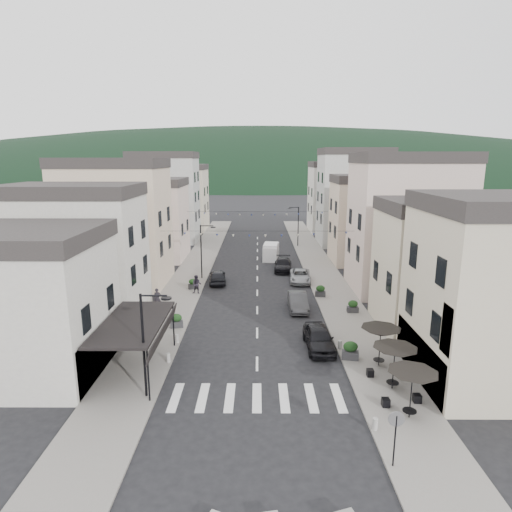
# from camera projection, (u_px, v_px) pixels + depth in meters

# --- Properties ---
(ground) EXTENTS (700.00, 700.00, 0.00)m
(ground) POSITION_uv_depth(u_px,v_px,m) (257.00, 419.00, 21.65)
(ground) COLOR black
(ground) RESTS_ON ground
(sidewalk_left) EXTENTS (4.00, 76.00, 0.12)m
(sidewalk_left) POSITION_uv_depth(u_px,v_px,m) (197.00, 265.00, 52.88)
(sidewalk_left) COLOR slate
(sidewalk_left) RESTS_ON ground
(sidewalk_right) EXTENTS (4.00, 76.00, 0.12)m
(sidewalk_right) POSITION_uv_depth(u_px,v_px,m) (318.00, 265.00, 52.82)
(sidewalk_right) COLOR slate
(sidewalk_right) RESTS_ON ground
(hill_backdrop) EXTENTS (640.00, 360.00, 70.00)m
(hill_backdrop) POSITION_uv_depth(u_px,v_px,m) (258.00, 177.00, 314.22)
(hill_backdrop) COLOR black
(hill_backdrop) RESTS_ON ground
(boutique_building) EXTENTS (12.00, 8.00, 8.00)m
(boutique_building) POSITION_uv_depth(u_px,v_px,m) (0.00, 310.00, 25.70)
(boutique_building) COLOR #B5B0A6
(boutique_building) RESTS_ON ground
(bistro_building) EXTENTS (10.00, 8.00, 10.00)m
(bistro_building) POSITION_uv_depth(u_px,v_px,m) (511.00, 300.00, 24.39)
(bistro_building) COLOR #C1B399
(bistro_building) RESTS_ON ground
(boutique_awning) EXTENTS (3.77, 7.50, 3.28)m
(boutique_awning) POSITION_uv_depth(u_px,v_px,m) (137.00, 324.00, 25.87)
(boutique_awning) COLOR black
(boutique_awning) RESTS_ON ground
(buildings_row_left) EXTENTS (10.20, 54.16, 14.00)m
(buildings_row_left) POSITION_uv_depth(u_px,v_px,m) (149.00, 211.00, 57.17)
(buildings_row_left) COLOR #B5B0A6
(buildings_row_left) RESTS_ON ground
(buildings_row_right) EXTENTS (10.20, 54.16, 14.50)m
(buildings_row_right) POSITION_uv_depth(u_px,v_px,m) (368.00, 210.00, 55.89)
(buildings_row_right) COLOR #C1B399
(buildings_row_right) RESTS_ON ground
(cafe_terrace) EXTENTS (2.50, 8.10, 2.53)m
(cafe_terrace) POSITION_uv_depth(u_px,v_px,m) (395.00, 352.00, 23.83)
(cafe_terrace) COLOR black
(cafe_terrace) RESTS_ON ground
(streetlamp_left_near) EXTENTS (1.70, 0.56, 6.00)m
(streetlamp_left_near) POSITION_uv_depth(u_px,v_px,m) (148.00, 335.00, 22.81)
(streetlamp_left_near) COLOR black
(streetlamp_left_near) RESTS_ON ground
(streetlamp_left_far) EXTENTS (1.70, 0.56, 6.00)m
(streetlamp_left_far) POSITION_uv_depth(u_px,v_px,m) (204.00, 246.00, 46.21)
(streetlamp_left_far) COLOR black
(streetlamp_left_far) RESTS_ON ground
(streetlamp_right_far) EXTENTS (1.70, 0.56, 6.00)m
(streetlamp_right_far) POSITION_uv_depth(u_px,v_px,m) (296.00, 222.00, 63.72)
(streetlamp_right_far) COLOR black
(streetlamp_right_far) RESTS_ON ground
(traffic_sign) EXTENTS (0.70, 0.07, 2.70)m
(traffic_sign) POSITION_uv_depth(u_px,v_px,m) (396.00, 428.00, 17.79)
(traffic_sign) COLOR black
(traffic_sign) RESTS_ON ground
(bollards) EXTENTS (11.66, 10.26, 0.60)m
(bollards) POSITION_uv_depth(u_px,v_px,m) (257.00, 361.00, 26.92)
(bollards) COLOR gray
(bollards) RESTS_ON ground
(bunting_near) EXTENTS (19.00, 0.28, 0.62)m
(bunting_near) POSITION_uv_depth(u_px,v_px,m) (257.00, 235.00, 41.86)
(bunting_near) COLOR black
(bunting_near) RESTS_ON ground
(bunting_far) EXTENTS (19.00, 0.28, 0.62)m
(bunting_far) POSITION_uv_depth(u_px,v_px,m) (257.00, 214.00, 57.46)
(bunting_far) COLOR black
(bunting_far) RESTS_ON ground
(parked_car_a) EXTENTS (2.01, 4.66, 1.57)m
(parked_car_a) POSITION_uv_depth(u_px,v_px,m) (319.00, 338.00, 29.61)
(parked_car_a) COLOR black
(parked_car_a) RESTS_ON ground
(parked_car_b) EXTENTS (1.59, 4.46, 1.47)m
(parked_car_b) POSITION_uv_depth(u_px,v_px,m) (298.00, 301.00, 37.31)
(parked_car_b) COLOR #313234
(parked_car_b) RESTS_ON ground
(parked_car_c) EXTENTS (2.47, 4.82, 1.30)m
(parked_car_c) POSITION_uv_depth(u_px,v_px,m) (300.00, 276.00, 45.80)
(parked_car_c) COLOR gray
(parked_car_c) RESTS_ON ground
(parked_car_d) EXTENTS (2.29, 5.02, 1.42)m
(parked_car_d) POSITION_uv_depth(u_px,v_px,m) (283.00, 265.00, 50.41)
(parked_car_d) COLOR black
(parked_car_d) RESTS_ON ground
(parked_car_e) EXTENTS (2.11, 4.42, 1.46)m
(parked_car_e) POSITION_uv_depth(u_px,v_px,m) (217.00, 276.00, 45.30)
(parked_car_e) COLOR black
(parked_car_e) RESTS_ON ground
(delivery_van) EXTENTS (2.30, 4.69, 2.16)m
(delivery_van) POSITION_uv_depth(u_px,v_px,m) (271.00, 251.00, 56.16)
(delivery_van) COLOR white
(delivery_van) RESTS_ON ground
(pedestrian_a) EXTENTS (0.72, 0.56, 1.76)m
(pedestrian_a) POSITION_uv_depth(u_px,v_px,m) (157.00, 298.00, 37.31)
(pedestrian_a) COLOR black
(pedestrian_a) RESTS_ON sidewalk_left
(pedestrian_b) EXTENTS (0.96, 0.79, 1.84)m
(pedestrian_b) POSITION_uv_depth(u_px,v_px,m) (197.00, 284.00, 41.30)
(pedestrian_b) COLOR black
(pedestrian_b) RESTS_ON sidewalk_left
(planter_la) EXTENTS (1.07, 0.74, 1.09)m
(planter_la) POSITION_uv_depth(u_px,v_px,m) (176.00, 321.00, 33.08)
(planter_la) COLOR #2D2E30
(planter_la) RESTS_ON sidewalk_left
(planter_lb) EXTENTS (1.00, 0.72, 1.01)m
(planter_lb) POSITION_uv_depth(u_px,v_px,m) (193.00, 284.00, 42.97)
(planter_lb) COLOR #2C2D2F
(planter_lb) RESTS_ON sidewalk_left
(planter_ra) EXTENTS (1.17, 0.79, 1.21)m
(planter_ra) POSITION_uv_depth(u_px,v_px,m) (350.00, 350.00, 27.80)
(planter_ra) COLOR #303033
(planter_ra) RESTS_ON sidewalk_right
(planter_rb) EXTENTS (0.96, 0.55, 1.06)m
(planter_rb) POSITION_uv_depth(u_px,v_px,m) (353.00, 306.00, 36.33)
(planter_rb) COLOR #2A2A2C
(planter_rb) RESTS_ON sidewalk_right
(planter_rc) EXTENTS (1.03, 0.65, 1.09)m
(planter_rc) POSITION_uv_depth(u_px,v_px,m) (320.00, 291.00, 40.55)
(planter_rc) COLOR #28282A
(planter_rc) RESTS_ON sidewalk_right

